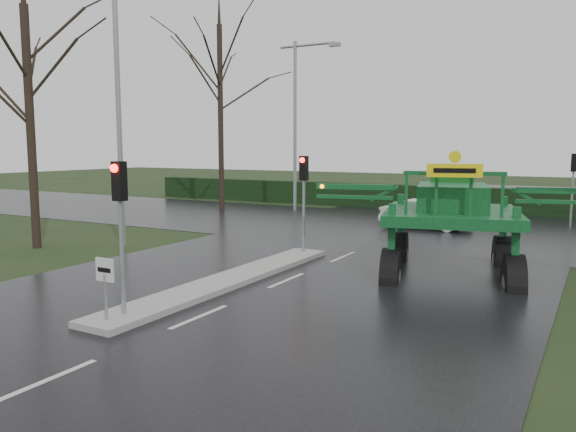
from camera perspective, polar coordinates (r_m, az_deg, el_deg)
The scene contains 15 objects.
ground at distance 13.01m, azimuth -9.00°, elevation -10.17°, with size 140.00×140.00×0.00m, color black.
road_main at distance 21.53m, azimuth 7.78°, elevation -3.27°, with size 14.00×80.00×0.02m, color black.
road_cross at distance 27.13m, azimuth 12.47°, elevation -1.25°, with size 80.00×12.00×0.02m, color black.
median_island at distance 16.06m, azimuth -5.98°, elevation -6.50°, with size 1.20×10.00×0.16m, color gray.
hedge_row at distance 34.73m, azimuth 16.38°, elevation 1.65°, with size 44.00×0.90×1.50m, color black.
keep_left_sign at distance 12.54m, azimuth -18.08°, elevation -6.09°, with size 0.50×0.07×1.35m.
traffic_signal_near at distance 12.63m, azimuth -16.71°, elevation 1.10°, with size 0.26×0.33×3.52m.
traffic_signal_mid at distance 19.49m, azimuth 1.61°, elevation 3.38°, with size 0.26×0.33×3.52m.
traffic_signal_far at distance 29.77m, azimuth 27.01°, elevation 3.87°, with size 0.26×0.33×3.52m.
street_light_left_near at distance 22.50m, azimuth -16.36°, elevation 12.26°, with size 3.85×0.30×10.00m.
street_light_left_far at distance 33.80m, azimuth 1.18°, elevation 10.68°, with size 3.85×0.30×10.00m.
tree_left_near at distance 23.33m, azimuth -24.86°, elevation 11.34°, with size 6.30×6.30×10.85m.
tree_left_far at distance 34.49m, azimuth -6.90°, elevation 12.49°, with size 7.70×7.70×13.26m.
crop_sprayer at distance 16.51m, azimuth 10.62°, elevation 1.24°, with size 8.12×5.95×4.65m.
white_sedan at distance 27.08m, azimuth 13.75°, elevation -1.31°, with size 1.44×4.14×1.36m, color silver.
Camera 1 is at (7.77, -9.71, 3.83)m, focal length 35.00 mm.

